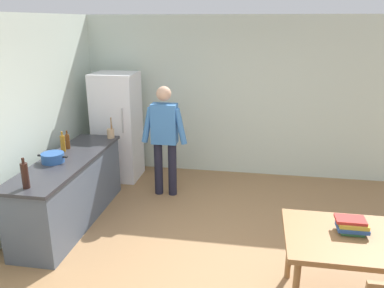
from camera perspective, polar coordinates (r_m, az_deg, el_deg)
ground_plane at (r=4.40m, az=2.97°, el=-18.44°), size 14.00×14.00×0.00m
wall_back at (r=6.66m, az=6.24°, el=6.92°), size 6.40×0.12×2.70m
kitchen_counter at (r=5.39m, az=-17.64°, el=-6.57°), size 0.64×2.20×0.90m
refrigerator at (r=6.57m, az=-11.02°, el=2.53°), size 0.70×0.67×1.80m
person at (r=5.77m, az=-4.09°, el=1.47°), size 0.70×0.22×1.70m
dining_table at (r=3.90m, az=24.09°, el=-13.57°), size 1.40×0.90×0.75m
cooking_pot at (r=5.14m, az=-19.98°, el=-1.91°), size 0.40×0.28×0.12m
utensil_jar at (r=5.94m, az=-11.99°, el=1.61°), size 0.11×0.11×0.32m
bottle_beer_brown at (r=5.60m, az=-18.01°, el=0.39°), size 0.06×0.06×0.26m
bottle_wine_dark at (r=4.43m, az=-23.57°, el=-4.28°), size 0.08×0.08×0.34m
bottle_oil_amber at (r=5.49m, az=-18.65°, el=0.11°), size 0.06×0.06×0.28m
book_stack at (r=3.87m, az=22.66°, el=-11.09°), size 0.29×0.20×0.13m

